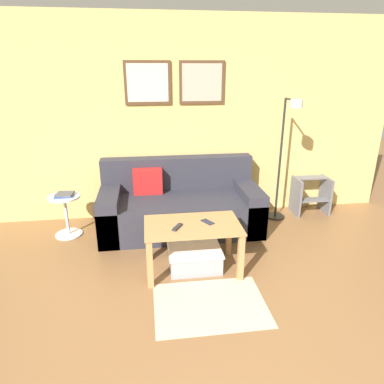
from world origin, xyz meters
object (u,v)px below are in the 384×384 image
at_px(cell_phone, 208,222).
at_px(side_table, 66,212).
at_px(coffee_table, 192,234).
at_px(couch, 180,206).
at_px(storage_bin, 194,257).
at_px(step_stool, 311,194).
at_px(remote_control, 177,227).
at_px(floor_lamp, 285,155).
at_px(book_stack, 64,195).

bearing_deg(cell_phone, side_table, 118.12).
relative_size(coffee_table, cell_phone, 6.63).
height_order(couch, cell_phone, couch).
distance_m(coffee_table, side_table, 1.69).
relative_size(storage_bin, step_stool, 1.05).
relative_size(side_table, remote_control, 3.36).
bearing_deg(cell_phone, coffee_table, 159.23).
bearing_deg(floor_lamp, side_table, -179.22).
height_order(remote_control, step_stool, remote_control).
height_order(storage_bin, side_table, side_table).
bearing_deg(side_table, remote_control, -39.15).
bearing_deg(couch, coffee_table, -88.41).
distance_m(side_table, remote_control, 1.62).
bearing_deg(storage_bin, cell_phone, -4.24).
distance_m(floor_lamp, remote_control, 1.83).
height_order(coffee_table, step_stool, step_stool).
relative_size(couch, remote_control, 12.95).
bearing_deg(cell_phone, floor_lamp, 9.03).
xyz_separation_m(couch, coffee_table, (0.03, -0.99, 0.11)).
bearing_deg(floor_lamp, cell_phone, -139.94).
bearing_deg(step_stool, remote_control, -147.44).
bearing_deg(remote_control, couch, 114.23).
relative_size(coffee_table, storage_bin, 1.75).
xyz_separation_m(storage_bin, floor_lamp, (1.27, 0.95, 0.79)).
distance_m(storage_bin, step_stool, 2.15).
bearing_deg(storage_bin, couch, 93.18).
relative_size(couch, book_stack, 8.56).
distance_m(floor_lamp, book_stack, 2.71).
xyz_separation_m(couch, remote_control, (-0.13, -1.05, 0.22)).
xyz_separation_m(remote_control, step_stool, (1.97, 1.26, -0.24)).
distance_m(couch, remote_control, 1.08).
relative_size(couch, coffee_table, 2.09).
bearing_deg(storage_bin, book_stack, 147.07).
distance_m(coffee_table, storage_bin, 0.29).
bearing_deg(cell_phone, book_stack, 118.00).
bearing_deg(step_stool, cell_phone, -144.87).
bearing_deg(step_stool, side_table, -175.58).
bearing_deg(storage_bin, step_stool, 32.96).
relative_size(coffee_table, step_stool, 1.83).
bearing_deg(floor_lamp, coffee_table, -142.65).
distance_m(couch, coffee_table, 0.99).
height_order(storage_bin, cell_phone, cell_phone).
bearing_deg(remote_control, step_stool, 63.64).
bearing_deg(book_stack, couch, 1.38).
relative_size(storage_bin, book_stack, 2.34).
bearing_deg(coffee_table, couch, 91.59).
distance_m(remote_control, cell_phone, 0.32).
height_order(storage_bin, floor_lamp, floor_lamp).
distance_m(storage_bin, side_table, 1.70).
height_order(couch, storage_bin, couch).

